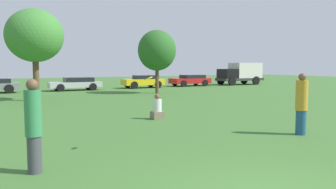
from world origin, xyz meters
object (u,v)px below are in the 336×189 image
parked_car_red (191,80)px  delivery_truck_black (241,73)px  bystander_sitting (157,109)px  parked_car_yellow (143,81)px  tree_2 (157,51)px  tree_1 (35,36)px  person_catcher (301,104)px  person_thrower (34,125)px  frisbee (148,78)px  parked_car_silver (76,83)px

parked_car_red → delivery_truck_black: size_ratio=0.77×
bystander_sitting → parked_car_yellow: size_ratio=0.25×
tree_2 → delivery_truck_black: bearing=23.5°
parked_car_yellow → delivery_truck_black: (12.51, -0.27, 0.70)m
parked_car_yellow → tree_1: bearing=36.8°
person_catcher → tree_1: bearing=-67.8°
person_thrower → tree_2: size_ratio=0.38×
bystander_sitting → tree_1: (-3.34, 9.97, 3.61)m
parked_car_red → frisbee: bearing=55.8°
person_thrower → frisbee: 2.91m
tree_1 → person_thrower: bearing=-97.6°
person_thrower → parked_car_silver: 23.60m
frisbee → parked_car_silver: 22.70m
parked_car_silver → parked_car_red: size_ratio=1.03×
tree_2 → bystander_sitting: bearing=-117.3°
person_thrower → person_catcher: (7.89, -0.10, 0.01)m
parked_car_yellow → delivery_truck_black: bearing=179.8°
frisbee → tree_2: 18.14m
person_catcher → person_thrower: bearing=-0.0°
tree_1 → parked_car_silver: bearing=61.1°
frisbee → parked_car_yellow: size_ratio=0.06×
frisbee → tree_1: size_ratio=0.04×
delivery_truck_black → parked_car_red: bearing=-3.9°
parked_car_red → parked_car_yellow: bearing=4.1°
frisbee → delivery_truck_black: bearing=44.2°
person_thrower → bystander_sitting: bearing=43.2°
person_catcher → parked_car_silver: bearing=-85.4°
parked_car_yellow → bystander_sitting: bearing=67.8°
parked_car_yellow → parked_car_red: size_ratio=0.94×
person_thrower → parked_car_red: (18.88, 23.12, -0.31)m
tree_2 → parked_car_red: size_ratio=1.14×
person_catcher → parked_car_red: (11.00, 23.22, -0.32)m
person_thrower → parked_car_yellow: 26.28m
parked_car_red → delivery_truck_black: bearing=176.1°
bystander_sitting → tree_1: tree_1 is taller
person_thrower → bystander_sitting: (5.33, 4.87, -0.56)m
frisbee → bystander_sitting: frisbee is taller
frisbee → person_thrower: bearing=-172.6°
tree_2 → tree_1: bearing=-171.0°
tree_1 → delivery_truck_black: tree_1 is taller
tree_1 → parked_car_red: tree_1 is taller
tree_2 → parked_car_red: 10.60m
bystander_sitting → parked_car_red: parked_car_red is taller
parked_car_silver → parked_car_red: parked_car_red is taller
frisbee → parked_car_silver: (3.60, 22.38, -1.24)m
frisbee → tree_1: 14.67m
bystander_sitting → tree_2: (5.90, 11.44, 2.99)m
frisbee → parked_car_yellow: 24.74m
delivery_truck_black → person_catcher: bearing=53.1°
person_thrower → parked_car_red: size_ratio=0.43×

